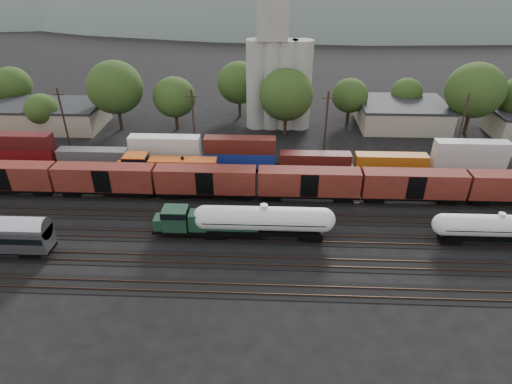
{
  "coord_description": "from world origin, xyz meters",
  "views": [
    {
      "loc": [
        2.52,
        -51.29,
        33.36
      ],
      "look_at": [
        0.25,
        2.0,
        3.0
      ],
      "focal_mm": 30.0,
      "sensor_mm": 36.0,
      "label": 1
    }
  ],
  "objects_px": {
    "tank_car_a": "(264,220)",
    "grain_silo": "(278,74)",
    "orange_locomotive": "(164,168)",
    "green_locomotive": "(204,222)"
  },
  "relations": [
    {
      "from": "tank_car_a",
      "to": "grain_silo",
      "type": "relative_size",
      "value": 0.64
    },
    {
      "from": "tank_car_a",
      "to": "grain_silo",
      "type": "xyz_separation_m",
      "value": [
        1.72,
        41.0,
        8.4
      ]
    },
    {
      "from": "tank_car_a",
      "to": "grain_silo",
      "type": "bearing_deg",
      "value": 87.59
    },
    {
      "from": "orange_locomotive",
      "to": "grain_silo",
      "type": "relative_size",
      "value": 0.62
    },
    {
      "from": "tank_car_a",
      "to": "grain_silo",
      "type": "distance_m",
      "value": 41.89
    },
    {
      "from": "green_locomotive",
      "to": "grain_silo",
      "type": "relative_size",
      "value": 0.52
    },
    {
      "from": "orange_locomotive",
      "to": "tank_car_a",
      "type": "bearing_deg",
      "value": -42.28
    },
    {
      "from": "grain_silo",
      "to": "tank_car_a",
      "type": "bearing_deg",
      "value": -92.41
    },
    {
      "from": "tank_car_a",
      "to": "green_locomotive",
      "type": "bearing_deg",
      "value": -180.0
    },
    {
      "from": "orange_locomotive",
      "to": "grain_silo",
      "type": "height_order",
      "value": "grain_silo"
    }
  ]
}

